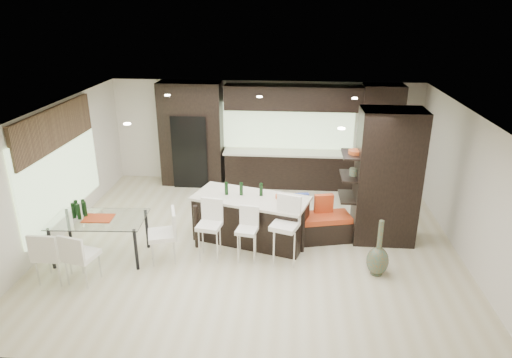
# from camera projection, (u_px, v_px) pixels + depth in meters

# --- Properties ---
(ground) EXTENTS (8.00, 8.00, 0.00)m
(ground) POSITION_uv_depth(u_px,v_px,m) (254.00, 242.00, 9.26)
(ground) COLOR beige
(ground) RESTS_ON ground
(back_wall) EXTENTS (8.00, 0.02, 2.70)m
(back_wall) POSITION_uv_depth(u_px,v_px,m) (265.00, 132.00, 12.02)
(back_wall) COLOR silver
(back_wall) RESTS_ON ground
(left_wall) EXTENTS (0.02, 7.00, 2.70)m
(left_wall) POSITION_uv_depth(u_px,v_px,m) (54.00, 174.00, 9.09)
(left_wall) COLOR silver
(left_wall) RESTS_ON ground
(right_wall) EXTENTS (0.02, 7.00, 2.70)m
(right_wall) POSITION_uv_depth(u_px,v_px,m) (468.00, 187.00, 8.46)
(right_wall) COLOR silver
(right_wall) RESTS_ON ground
(ceiling) EXTENTS (8.00, 7.00, 0.02)m
(ceiling) POSITION_uv_depth(u_px,v_px,m) (253.00, 111.00, 8.28)
(ceiling) COLOR white
(ceiling) RESTS_ON ground
(window_left) EXTENTS (0.04, 3.20, 1.90)m
(window_left) POSITION_uv_depth(u_px,v_px,m) (61.00, 171.00, 9.27)
(window_left) COLOR #B2D199
(window_left) RESTS_ON left_wall
(window_back) EXTENTS (3.40, 0.04, 1.20)m
(window_back) POSITION_uv_depth(u_px,v_px,m) (288.00, 126.00, 11.87)
(window_back) COLOR #B2D199
(window_back) RESTS_ON back_wall
(stone_accent) EXTENTS (0.08, 3.00, 0.80)m
(stone_accent) POSITION_uv_depth(u_px,v_px,m) (55.00, 128.00, 8.94)
(stone_accent) COLOR brown
(stone_accent) RESTS_ON left_wall
(ceiling_spots) EXTENTS (4.00, 3.00, 0.02)m
(ceiling_spots) POSITION_uv_depth(u_px,v_px,m) (254.00, 110.00, 8.52)
(ceiling_spots) COLOR white
(ceiling_spots) RESTS_ON ceiling
(back_cabinetry) EXTENTS (6.80, 0.68, 2.70)m
(back_cabinetry) POSITION_uv_depth(u_px,v_px,m) (284.00, 136.00, 11.68)
(back_cabinetry) COLOR black
(back_cabinetry) RESTS_ON ground
(refrigerator) EXTENTS (0.90, 0.68, 1.90)m
(refrigerator) POSITION_uv_depth(u_px,v_px,m) (192.00, 149.00, 11.97)
(refrigerator) COLOR black
(refrigerator) RESTS_ON ground
(partition_column) EXTENTS (1.20, 0.80, 2.70)m
(partition_column) POSITION_uv_depth(u_px,v_px,m) (387.00, 177.00, 8.94)
(partition_column) COLOR black
(partition_column) RESTS_ON ground
(kitchen_island) EXTENTS (2.46, 1.57, 0.95)m
(kitchen_island) POSITION_uv_depth(u_px,v_px,m) (251.00, 219.00, 9.20)
(kitchen_island) COLOR black
(kitchen_island) RESTS_ON ground
(stool_left) EXTENTS (0.48, 0.48, 0.94)m
(stool_left) POSITION_uv_depth(u_px,v_px,m) (210.00, 236.00, 8.52)
(stool_left) COLOR white
(stool_left) RESTS_ON ground
(stool_mid) EXTENTS (0.43, 0.43, 0.84)m
(stool_mid) POSITION_uv_depth(u_px,v_px,m) (247.00, 240.00, 8.50)
(stool_mid) COLOR white
(stool_mid) RESTS_ON ground
(stool_right) EXTENTS (0.58, 0.58, 1.04)m
(stool_right) POSITION_uv_depth(u_px,v_px,m) (284.00, 237.00, 8.37)
(stool_right) COLOR white
(stool_right) RESTS_ON ground
(bench) EXTENTS (1.52, 0.87, 0.55)m
(bench) POSITION_uv_depth(u_px,v_px,m) (315.00, 228.00, 9.26)
(bench) COLOR black
(bench) RESTS_ON ground
(floor_vase) EXTENTS (0.43, 0.43, 1.06)m
(floor_vase) POSITION_uv_depth(u_px,v_px,m) (379.00, 248.00, 8.00)
(floor_vase) COLOR #4A543D
(floor_vase) RESTS_ON ground
(dining_table) EXTENTS (1.76, 1.06, 0.82)m
(dining_table) POSITION_uv_depth(u_px,v_px,m) (101.00, 238.00, 8.57)
(dining_table) COLOR white
(dining_table) RESTS_ON ground
(chair_near) EXTENTS (0.58, 0.58, 0.90)m
(chair_near) POSITION_uv_depth(u_px,v_px,m) (82.00, 259.00, 7.81)
(chair_near) COLOR white
(chair_near) RESTS_ON ground
(chair_far) EXTENTS (0.49, 0.49, 0.91)m
(chair_far) POSITION_uv_depth(u_px,v_px,m) (52.00, 257.00, 7.85)
(chair_far) COLOR white
(chair_far) RESTS_ON ground
(chair_end) EXTENTS (0.64, 0.64, 0.93)m
(chair_end) POSITION_uv_depth(u_px,v_px,m) (162.00, 238.00, 8.46)
(chair_end) COLOR white
(chair_end) RESTS_ON ground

